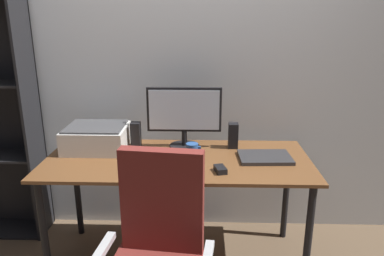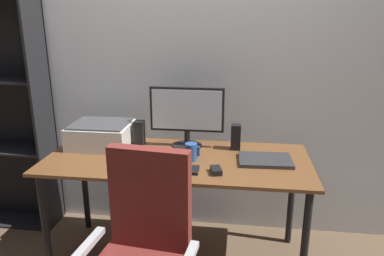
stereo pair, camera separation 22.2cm
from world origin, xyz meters
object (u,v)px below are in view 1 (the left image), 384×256
object	(u,v)px
laptop	(265,157)
speaker_right	(233,136)
coffee_mug	(192,152)
speaker_left	(136,135)
mouse	(220,169)
printer	(97,137)
desk	(178,170)
monitor	(184,114)
keyboard	(178,170)

from	to	relation	value
laptop	speaker_right	distance (m)	0.28
coffee_mug	speaker_left	world-z (taller)	speaker_left
coffee_mug	laptop	distance (m)	0.46
mouse	coffee_mug	world-z (taller)	coffee_mug
speaker_left	printer	bearing A→B (deg)	-168.86
printer	desk	bearing A→B (deg)	-15.96
desk	speaker_left	bearing A→B (deg)	144.98
mouse	monitor	bearing A→B (deg)	103.65
printer	mouse	bearing A→B (deg)	-23.92
keyboard	desk	bearing A→B (deg)	93.24
monitor	laptop	size ratio (longest dim) A/B	1.54
monitor	speaker_left	distance (m)	0.36
monitor	laptop	world-z (taller)	monitor
monitor	speaker_left	size ratio (longest dim) A/B	2.90
mouse	speaker_left	world-z (taller)	speaker_left
keyboard	speaker_right	distance (m)	0.54
monitor	speaker_left	bearing A→B (deg)	-178.61
laptop	keyboard	bearing A→B (deg)	-161.34
keyboard	monitor	bearing A→B (deg)	86.67
coffee_mug	mouse	bearing A→B (deg)	-46.57
mouse	coffee_mug	size ratio (longest dim) A/B	0.89
desk	mouse	size ratio (longest dim) A/B	17.23
laptop	printer	size ratio (longest dim) A/B	0.80
mouse	coffee_mug	bearing A→B (deg)	118.52
speaker_right	monitor	bearing A→B (deg)	178.61
monitor	mouse	world-z (taller)	monitor
speaker_right	keyboard	bearing A→B (deg)	-130.41
desk	speaker_left	size ratio (longest dim) A/B	9.73
desk	mouse	distance (m)	0.34
desk	printer	xyz separation A→B (m)	(-0.55, 0.16, 0.16)
coffee_mug	printer	xyz separation A→B (m)	(-0.64, 0.18, 0.03)
coffee_mug	keyboard	bearing A→B (deg)	-114.54
desk	laptop	distance (m)	0.55
speaker_right	speaker_left	bearing A→B (deg)	180.00
coffee_mug	printer	bearing A→B (deg)	164.07
desk	coffee_mug	size ratio (longest dim) A/B	15.26
speaker_left	printer	distance (m)	0.26
monitor	laptop	distance (m)	0.60
keyboard	printer	xyz separation A→B (m)	(-0.56, 0.36, 0.07)
laptop	desk	bearing A→B (deg)	178.17
speaker_left	laptop	bearing A→B (deg)	-13.38
desk	printer	bearing A→B (deg)	164.04
laptop	speaker_left	world-z (taller)	speaker_left
desk	monitor	distance (m)	0.38
speaker_right	mouse	bearing A→B (deg)	-103.93
desk	keyboard	bearing A→B (deg)	-85.94
monitor	printer	distance (m)	0.60
monitor	speaker_right	xyz separation A→B (m)	(0.33, -0.01, -0.15)
printer	keyboard	bearing A→B (deg)	-32.33
monitor	coffee_mug	size ratio (longest dim) A/B	4.55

